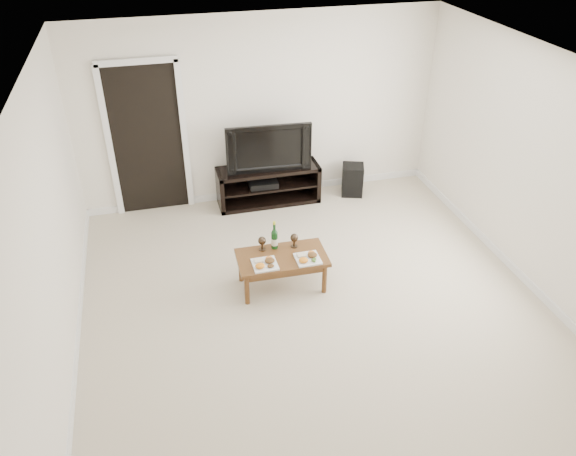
% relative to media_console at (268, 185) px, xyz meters
% --- Properties ---
extents(floor, '(5.50, 5.50, 0.00)m').
position_rel_media_console_xyz_m(floor, '(-0.03, -2.50, -0.28)').
color(floor, beige).
rests_on(floor, ground).
extents(back_wall, '(5.00, 0.04, 2.60)m').
position_rel_media_console_xyz_m(back_wall, '(-0.03, 0.27, 1.02)').
color(back_wall, white).
rests_on(back_wall, ground).
extents(ceiling, '(5.00, 5.50, 0.04)m').
position_rel_media_console_xyz_m(ceiling, '(-0.03, -2.50, 2.35)').
color(ceiling, white).
rests_on(ceiling, back_wall).
extents(doorway, '(0.90, 0.02, 2.05)m').
position_rel_media_console_xyz_m(doorway, '(-1.58, 0.24, 0.75)').
color(doorway, black).
rests_on(doorway, ground).
extents(media_console, '(1.45, 0.45, 0.55)m').
position_rel_media_console_xyz_m(media_console, '(0.00, 0.00, 0.00)').
color(media_console, black).
rests_on(media_console, ground).
extents(television, '(1.18, 0.22, 0.67)m').
position_rel_media_console_xyz_m(television, '(-0.00, 0.00, 0.61)').
color(television, black).
rests_on(television, media_console).
extents(av_receiver, '(0.41, 0.31, 0.08)m').
position_rel_media_console_xyz_m(av_receiver, '(-0.08, -0.01, 0.05)').
color(av_receiver, black).
rests_on(av_receiver, media_console).
extents(subwoofer, '(0.39, 0.39, 0.45)m').
position_rel_media_console_xyz_m(subwoofer, '(1.26, -0.06, -0.05)').
color(subwoofer, black).
rests_on(subwoofer, ground).
extents(coffee_table, '(1.02, 0.57, 0.42)m').
position_rel_media_console_xyz_m(coffee_table, '(-0.29, -1.96, -0.07)').
color(coffee_table, brown).
rests_on(coffee_table, ground).
extents(plate_left, '(0.27, 0.27, 0.07)m').
position_rel_media_console_xyz_m(plate_left, '(-0.51, -2.08, 0.18)').
color(plate_left, white).
rests_on(plate_left, coffee_table).
extents(plate_right, '(0.27, 0.27, 0.07)m').
position_rel_media_console_xyz_m(plate_right, '(-0.03, -2.09, 0.18)').
color(plate_right, white).
rests_on(plate_right, coffee_table).
extents(wine_bottle, '(0.07, 0.07, 0.35)m').
position_rel_media_console_xyz_m(wine_bottle, '(-0.33, -1.78, 0.32)').
color(wine_bottle, '#0E3613').
rests_on(wine_bottle, coffee_table).
extents(goblet_left, '(0.09, 0.09, 0.17)m').
position_rel_media_console_xyz_m(goblet_left, '(-0.48, -1.78, 0.23)').
color(goblet_left, '#36291D').
rests_on(goblet_left, coffee_table).
extents(goblet_right, '(0.09, 0.09, 0.17)m').
position_rel_media_console_xyz_m(goblet_right, '(-0.11, -1.81, 0.23)').
color(goblet_right, '#36291D').
rests_on(goblet_right, coffee_table).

